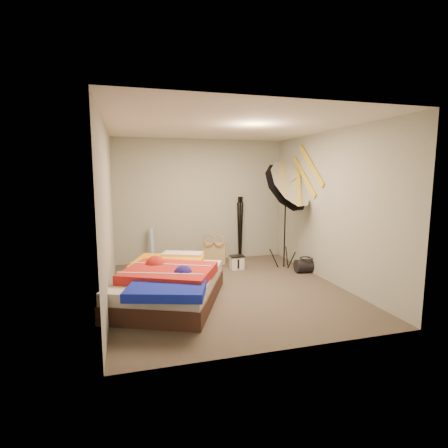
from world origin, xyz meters
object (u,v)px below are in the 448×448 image
object	(u,v)px
wrapping_roll	(152,247)
bed	(169,283)
tote_bag	(214,253)
duffel_bag	(306,266)
photo_umbrella	(285,188)
camera_tripod	(240,223)
camera_case	(237,263)

from	to	relation	value
wrapping_roll	bed	size ratio (longest dim) A/B	0.33
tote_bag	duffel_bag	xyz separation A→B (m)	(1.49, -1.02, -0.10)
tote_bag	wrapping_roll	size ratio (longest dim) A/B	0.60
duffel_bag	photo_umbrella	xyz separation A→B (m)	(-0.32, 0.27, 1.42)
camera_tripod	wrapping_roll	bearing A→B (deg)	-177.69
camera_case	bed	bearing A→B (deg)	-136.75
duffel_bag	wrapping_roll	bearing A→B (deg)	158.96
camera_tripod	tote_bag	bearing A→B (deg)	-153.27
wrapping_roll	photo_umbrella	size ratio (longest dim) A/B	0.35
bed	camera_tripod	xyz separation A→B (m)	(1.77, 2.18, 0.49)
photo_umbrella	camera_tripod	size ratio (longest dim) A/B	1.62
bed	photo_umbrella	size ratio (longest dim) A/B	1.06
duffel_bag	camera_case	bearing A→B (deg)	158.94
camera_case	duffel_bag	world-z (taller)	camera_case
tote_bag	camera_case	world-z (taller)	tote_bag
wrapping_roll	camera_tripod	xyz separation A→B (m)	(1.86, 0.07, 0.39)
bed	wrapping_roll	bearing A→B (deg)	92.41
tote_bag	wrapping_roll	xyz separation A→B (m)	(-1.20, 0.25, 0.15)
wrapping_roll	camera_case	bearing A→B (deg)	-25.28
camera_case	bed	world-z (taller)	bed
tote_bag	camera_case	size ratio (longest dim) A/B	1.84
camera_case	duffel_bag	bearing A→B (deg)	-25.92
camera_tripod	duffel_bag	bearing A→B (deg)	-58.25
wrapping_roll	bed	world-z (taller)	wrapping_roll
duffel_bag	camera_tripod	distance (m)	1.71
wrapping_roll	bed	distance (m)	2.11
photo_umbrella	camera_tripod	bearing A→B (deg)	115.51
wrapping_roll	bed	xyz separation A→B (m)	(0.09, -2.11, -0.10)
bed	photo_umbrella	world-z (taller)	photo_umbrella
camera_case	wrapping_roll	bearing A→B (deg)	154.11
tote_bag	camera_tripod	xyz separation A→B (m)	(0.65, 0.33, 0.54)
duffel_bag	camera_tripod	xyz separation A→B (m)	(-0.83, 1.35, 0.64)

